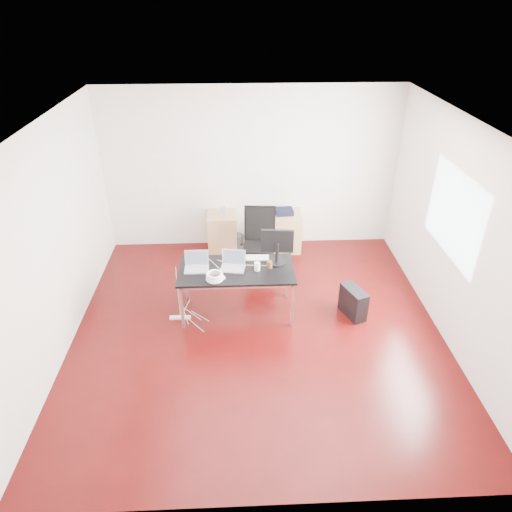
{
  "coord_description": "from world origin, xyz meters",
  "views": [
    {
      "loc": [
        -0.24,
        -4.92,
        4.1
      ],
      "look_at": [
        0.0,
        0.55,
        0.85
      ],
      "focal_mm": 32.0,
      "sensor_mm": 36.0,
      "label": 1
    }
  ],
  "objects_px": {
    "office_chair": "(259,239)",
    "filing_cabinet_right": "(286,231)",
    "filing_cabinet_left": "(223,232)",
    "pc_tower": "(353,302)",
    "desk": "(236,272)"
  },
  "relations": [
    {
      "from": "desk",
      "to": "office_chair",
      "type": "distance_m",
      "value": 1.15
    },
    {
      "from": "desk",
      "to": "filing_cabinet_left",
      "type": "distance_m",
      "value": 1.86
    },
    {
      "from": "desk",
      "to": "filing_cabinet_right",
      "type": "distance_m",
      "value": 2.05
    },
    {
      "from": "office_chair",
      "to": "filing_cabinet_right",
      "type": "relative_size",
      "value": 1.54
    },
    {
      "from": "filing_cabinet_right",
      "to": "pc_tower",
      "type": "xyz_separation_m",
      "value": [
        0.77,
        -1.97,
        -0.13
      ]
    },
    {
      "from": "office_chair",
      "to": "filing_cabinet_left",
      "type": "height_order",
      "value": "office_chair"
    },
    {
      "from": "desk",
      "to": "filing_cabinet_right",
      "type": "relative_size",
      "value": 2.29
    },
    {
      "from": "office_chair",
      "to": "pc_tower",
      "type": "relative_size",
      "value": 2.4
    },
    {
      "from": "office_chair",
      "to": "filing_cabinet_right",
      "type": "xyz_separation_m",
      "value": [
        0.51,
        0.73,
        -0.26
      ]
    },
    {
      "from": "office_chair",
      "to": "filing_cabinet_left",
      "type": "bearing_deg",
      "value": 135.47
    },
    {
      "from": "filing_cabinet_left",
      "to": "pc_tower",
      "type": "distance_m",
      "value": 2.73
    },
    {
      "from": "desk",
      "to": "office_chair",
      "type": "xyz_separation_m",
      "value": [
        0.37,
        1.09,
        -0.07
      ]
    },
    {
      "from": "office_chair",
      "to": "filing_cabinet_right",
      "type": "height_order",
      "value": "office_chair"
    },
    {
      "from": "filing_cabinet_left",
      "to": "pc_tower",
      "type": "relative_size",
      "value": 1.56
    },
    {
      "from": "filing_cabinet_left",
      "to": "office_chair",
      "type": "bearing_deg",
      "value": -49.72
    }
  ]
}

